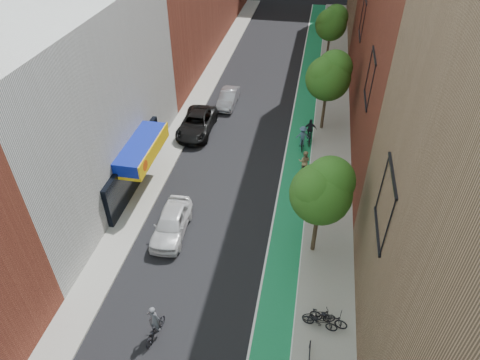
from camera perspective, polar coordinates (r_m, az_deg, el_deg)
The scene contains 17 objects.
bike_lane at distance 38.77m, azimuth 8.50°, elevation 8.48°, with size 2.00×68.00×0.01m, color #14713B.
sidewalk_left at distance 40.16m, azimuth -6.04°, elevation 9.92°, with size 2.00×68.00×0.15m, color gray.
sidewalk_right at distance 38.78m, azimuth 12.21°, elevation 8.14°, with size 3.00×68.00×0.15m, color gray.
building_left_white at distance 29.79m, azimuth -22.60°, elevation 9.39°, with size 8.00×20.00×12.00m, color silver.
tree_near at distance 22.88m, azimuth 10.91°, elevation -1.28°, with size 3.40×3.36×6.42m.
tree_mid at distance 34.83m, azimuth 11.79°, elevation 13.57°, with size 3.55×3.53×6.74m.
tree_far at distance 48.08m, azimuth 12.14°, elevation 19.90°, with size 3.30×3.25×6.21m.
parked_car_white at distance 26.50m, azimuth -9.14°, elevation -5.70°, with size 1.85×4.59×1.56m, color silver.
parked_car_black at distance 35.86m, azimuth -5.79°, elevation 7.51°, with size 2.57×5.57×1.55m, color black.
parked_car_silver at distance 39.85m, azimuth -1.57°, elevation 10.86°, with size 1.43×4.11×1.35m, color gray.
cyclist_lead at distance 22.12m, azimuth -11.30°, elevation -18.59°, with size 0.91×1.85×2.07m.
cyclist_lane_near at distance 30.93m, azimuth 8.51°, elevation 1.91°, with size 0.87×1.75×2.04m.
cyclist_lane_mid at distance 34.69m, azimuth 9.29°, elevation 6.14°, with size 1.03×1.55×2.06m.
cyclist_lane_far at distance 33.83m, azimuth 8.31°, elevation 5.47°, with size 1.10×1.59×1.95m.
parked_bike_near at distance 22.48m, azimuth 11.76°, elevation -17.52°, with size 0.66×1.90×1.00m, color black.
parked_bike_mid at distance 22.45m, azimuth 10.49°, elevation -17.36°, with size 0.47×1.66×1.00m, color black.
parked_bike_far at distance 22.33m, azimuth 10.63°, elevation -18.03°, with size 0.61×1.75×0.92m, color black.
Camera 1 is at (4.60, -7.83, 18.93)m, focal length 32.00 mm.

